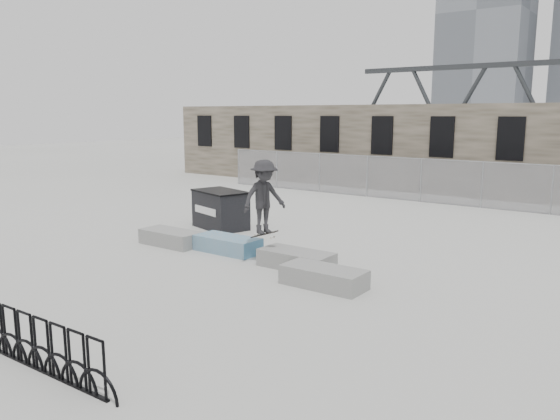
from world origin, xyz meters
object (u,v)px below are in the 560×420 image
object	(u,v)px
planter_center_right	(296,259)
dumpster	(220,209)
planter_offset	(324,276)
bike_rack	(42,347)
planter_center_left	(228,244)
skateboarder	(264,197)
planter_far_left	(171,237)

from	to	relation	value
planter_center_right	dumpster	xyz separation A→B (m)	(-5.06, 2.62, 0.43)
planter_offset	bike_rack	xyz separation A→B (m)	(-1.27, -6.33, 0.19)
planter_center_right	planter_offset	xyz separation A→B (m)	(1.41, -0.92, 0.00)
planter_center_left	skateboarder	size ratio (longest dim) A/B	0.93
planter_center_left	planter_offset	bearing A→B (deg)	-15.62
planter_center_left	planter_center_right	distance (m)	2.60
planter_offset	planter_center_right	bearing A→B (deg)	147.05
planter_far_left	dumpster	size ratio (longest dim) A/B	0.86
planter_far_left	planter_center_right	bearing A→B (deg)	2.19
planter_center_left	dumpster	xyz separation A→B (m)	(-2.47, 2.41, 0.43)
planter_center_left	dumpster	world-z (taller)	dumpster
planter_far_left	bike_rack	xyz separation A→B (m)	(4.75, -7.06, 0.19)
planter_center_left	bike_rack	xyz separation A→B (m)	(2.74, -7.45, 0.19)
skateboarder	dumpster	bearing A→B (deg)	75.39
planter_center_right	planter_offset	size ratio (longest dim) A/B	1.00
planter_center_right	bike_rack	bearing A→B (deg)	-88.89
planter_far_left	planter_center_left	xyz separation A→B (m)	(2.01, 0.38, 0.00)
planter_far_left	bike_rack	distance (m)	8.51
planter_far_left	skateboarder	world-z (taller)	skateboarder
planter_center_right	planter_far_left	bearing A→B (deg)	-177.81
planter_center_right	skateboarder	xyz separation A→B (m)	(-1.01, -0.07, 1.57)
planter_center_right	dumpster	size ratio (longest dim) A/B	0.86
bike_rack	skateboarder	bearing A→B (deg)	99.13
planter_offset	planter_center_left	bearing A→B (deg)	164.38
planter_center_right	skateboarder	distance (m)	1.87
planter_offset	planter_far_left	bearing A→B (deg)	173.00
planter_center_left	dumpster	distance (m)	3.48
planter_far_left	dumpster	bearing A→B (deg)	99.31
planter_far_left	dumpster	xyz separation A→B (m)	(-0.46, 2.80, 0.43)
planter_center_left	planter_offset	size ratio (longest dim) A/B	1.00
planter_far_left	planter_offset	bearing A→B (deg)	-7.00
planter_offset	bike_rack	size ratio (longest dim) A/B	0.56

